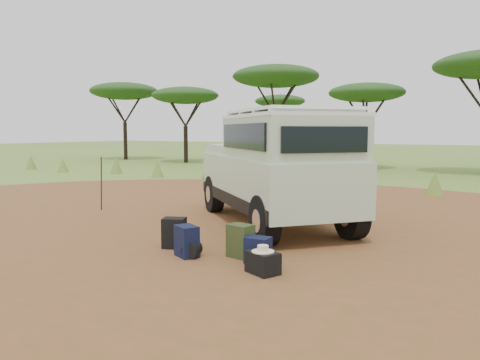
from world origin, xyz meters
The scene contains 13 objects.
ground centered at (0.00, 0.00, 0.00)m, with size 140.00×140.00×0.00m, color olive.
dirt_clearing centered at (0.00, 0.00, 0.00)m, with size 23.00×23.00×0.01m, color brown.
grass_fringe centered at (0.12, 8.67, 0.40)m, with size 36.60×1.60×0.90m.
acacia_treeline centered at (0.75, 19.81, 4.87)m, with size 46.70×13.20×6.26m.
safari_vehicle centered at (0.55, 1.41, 1.25)m, with size 5.30×5.11×2.59m.
walking_staff centered at (-4.29, 0.73, 0.73)m, with size 0.04×0.04×1.50m, color #612817.
backpack_black centered at (-0.13, -1.45, 0.28)m, with size 0.41×0.30×0.56m, color black.
backpack_navy centered at (0.43, -1.82, 0.27)m, with size 0.41×0.29×0.54m, color black.
backpack_olive centered at (1.25, -1.40, 0.29)m, with size 0.41×0.30×0.57m, color #323D1C.
duffel_navy centered at (1.67, -1.57, 0.22)m, with size 0.39×0.29×0.44m, color black.
hard_case centered at (2.00, -2.02, 0.17)m, with size 0.48×0.34×0.34m, color black.
stuff_sack centered at (0.55, -1.84, 0.14)m, with size 0.29×0.29×0.29m, color black.
safari_hat centered at (2.00, -2.02, 0.38)m, with size 0.34×0.34×0.10m.
Camera 1 is at (5.14, -8.12, 2.14)m, focal length 35.00 mm.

